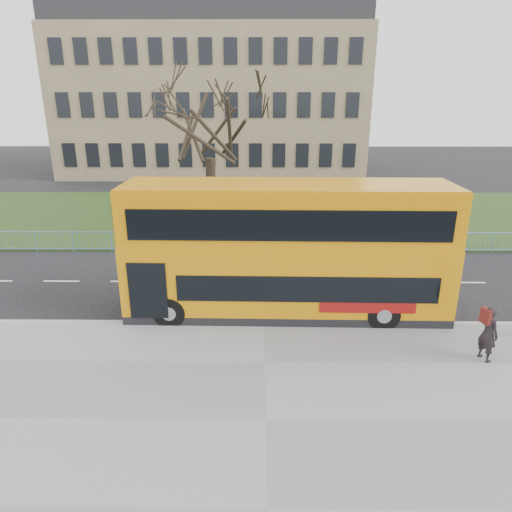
# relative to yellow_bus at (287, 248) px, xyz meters

# --- Properties ---
(ground) EXTENTS (120.00, 120.00, 0.00)m
(ground) POSITION_rel_yellow_bus_xyz_m (-0.81, 0.51, -2.61)
(ground) COLOR black
(ground) RESTS_ON ground
(pavement) EXTENTS (80.00, 10.50, 0.12)m
(pavement) POSITION_rel_yellow_bus_xyz_m (-0.81, -6.24, -2.55)
(pavement) COLOR slate
(pavement) RESTS_ON ground
(kerb) EXTENTS (80.00, 0.20, 0.14)m
(kerb) POSITION_rel_yellow_bus_xyz_m (-0.81, -1.04, -2.54)
(kerb) COLOR #98979A
(kerb) RESTS_ON ground
(grass_verge) EXTENTS (80.00, 15.40, 0.08)m
(grass_verge) POSITION_rel_yellow_bus_xyz_m (-0.81, 14.81, -2.57)
(grass_verge) COLOR #1E3312
(grass_verge) RESTS_ON ground
(guard_railing) EXTENTS (40.00, 0.12, 1.10)m
(guard_railing) POSITION_rel_yellow_bus_xyz_m (-0.81, 7.11, -2.06)
(guard_railing) COLOR #709AC8
(guard_railing) RESTS_ON ground
(bare_tree) EXTENTS (7.29, 7.29, 10.41)m
(bare_tree) POSITION_rel_yellow_bus_xyz_m (-3.81, 10.51, 2.68)
(bare_tree) COLOR black
(bare_tree) RESTS_ON grass_verge
(civic_building) EXTENTS (30.00, 15.00, 14.00)m
(civic_building) POSITION_rel_yellow_bus_xyz_m (-5.81, 35.51, 4.39)
(civic_building) COLOR #897756
(civic_building) RESTS_ON ground
(yellow_bus) EXTENTS (11.65, 2.98, 4.86)m
(yellow_bus) POSITION_rel_yellow_bus_xyz_m (0.00, 0.00, 0.00)
(yellow_bus) COLOR orange
(yellow_bus) RESTS_ON ground
(pedestrian) EXTENTS (0.64, 0.76, 1.78)m
(pedestrian) POSITION_rel_yellow_bus_xyz_m (5.94, -3.38, -1.60)
(pedestrian) COLOR black
(pedestrian) RESTS_ON pavement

